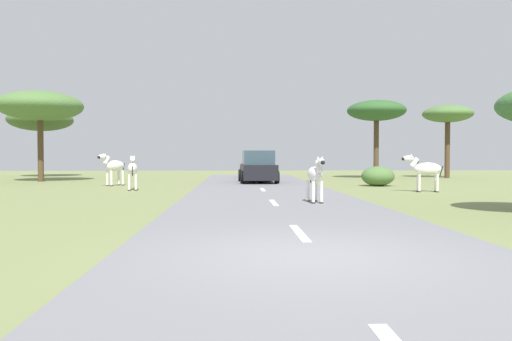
{
  "coord_description": "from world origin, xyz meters",
  "views": [
    {
      "loc": [
        -1.06,
        -7.05,
        1.46
      ],
      "look_at": [
        -0.19,
        13.33,
        0.89
      ],
      "focal_mm": 34.66,
      "sensor_mm": 36.0,
      "label": 1
    }
  ],
  "objects_px": {
    "bush_0": "(378,176)",
    "zebra_1": "(114,166)",
    "zebra_0": "(315,175)",
    "car_0": "(255,166)",
    "tree_0": "(40,120)",
    "tree_1": "(448,115)",
    "car_1": "(258,168)",
    "tree_5": "(376,111)",
    "zebra_2": "(133,169)",
    "zebra_3": "(425,169)",
    "tree_3": "(40,106)"
  },
  "relations": [
    {
      "from": "tree_0",
      "to": "tree_1",
      "type": "distance_m",
      "value": 28.9
    },
    {
      "from": "zebra_3",
      "to": "car_0",
      "type": "bearing_deg",
      "value": 35.66
    },
    {
      "from": "zebra_0",
      "to": "zebra_2",
      "type": "distance_m",
      "value": 9.71
    },
    {
      "from": "zebra_1",
      "to": "tree_3",
      "type": "bearing_deg",
      "value": -7.33
    },
    {
      "from": "zebra_2",
      "to": "car_0",
      "type": "bearing_deg",
      "value": 52.15
    },
    {
      "from": "zebra_1",
      "to": "bush_0",
      "type": "bearing_deg",
      "value": -149.3
    },
    {
      "from": "tree_5",
      "to": "car_1",
      "type": "bearing_deg",
      "value": -145.66
    },
    {
      "from": "tree_5",
      "to": "zebra_1",
      "type": "bearing_deg",
      "value": -153.31
    },
    {
      "from": "zebra_1",
      "to": "zebra_2",
      "type": "relative_size",
      "value": 1.02
    },
    {
      "from": "zebra_2",
      "to": "zebra_3",
      "type": "distance_m",
      "value": 12.46
    },
    {
      "from": "zebra_2",
      "to": "car_0",
      "type": "relative_size",
      "value": 0.37
    },
    {
      "from": "tree_0",
      "to": "car_1",
      "type": "bearing_deg",
      "value": -31.7
    },
    {
      "from": "zebra_1",
      "to": "tree_0",
      "type": "bearing_deg",
      "value": -21.87
    },
    {
      "from": "zebra_3",
      "to": "bush_0",
      "type": "distance_m",
      "value": 4.32
    },
    {
      "from": "car_1",
      "to": "tree_3",
      "type": "height_order",
      "value": "tree_3"
    },
    {
      "from": "zebra_2",
      "to": "car_0",
      "type": "height_order",
      "value": "car_0"
    },
    {
      "from": "car_0",
      "to": "car_1",
      "type": "xyz_separation_m",
      "value": [
        -0.09,
        -6.17,
        0.0
      ]
    },
    {
      "from": "tree_3",
      "to": "tree_5",
      "type": "bearing_deg",
      "value": 8.62
    },
    {
      "from": "zebra_2",
      "to": "tree_1",
      "type": "distance_m",
      "value": 22.45
    },
    {
      "from": "zebra_3",
      "to": "car_1",
      "type": "relative_size",
      "value": 0.38
    },
    {
      "from": "zebra_1",
      "to": "zebra_3",
      "type": "bearing_deg",
      "value": -165.8
    },
    {
      "from": "car_1",
      "to": "bush_0",
      "type": "xyz_separation_m",
      "value": [
        5.86,
        -2.85,
        -0.36
      ]
    },
    {
      "from": "zebra_2",
      "to": "tree_5",
      "type": "bearing_deg",
      "value": 27.15
    },
    {
      "from": "car_0",
      "to": "tree_0",
      "type": "bearing_deg",
      "value": -10.88
    },
    {
      "from": "zebra_1",
      "to": "tree_1",
      "type": "relative_size",
      "value": 0.33
    },
    {
      "from": "zebra_0",
      "to": "zebra_1",
      "type": "relative_size",
      "value": 0.92
    },
    {
      "from": "car_0",
      "to": "tree_3",
      "type": "xyz_separation_m",
      "value": [
        -12.79,
        -3.73,
        3.57
      ]
    },
    {
      "from": "tree_1",
      "to": "car_1",
      "type": "bearing_deg",
      "value": -155.46
    },
    {
      "from": "zebra_0",
      "to": "bush_0",
      "type": "xyz_separation_m",
      "value": [
        4.67,
        9.32,
        -0.41
      ]
    },
    {
      "from": "car_0",
      "to": "tree_1",
      "type": "relative_size",
      "value": 0.88
    },
    {
      "from": "tree_1",
      "to": "zebra_1",
      "type": "bearing_deg",
      "value": -158.15
    },
    {
      "from": "zebra_0",
      "to": "zebra_2",
      "type": "bearing_deg",
      "value": -50.54
    },
    {
      "from": "zebra_2",
      "to": "tree_3",
      "type": "relative_size",
      "value": 0.31
    },
    {
      "from": "zebra_3",
      "to": "tree_5",
      "type": "distance_m",
      "value": 13.29
    },
    {
      "from": "tree_0",
      "to": "tree_5",
      "type": "bearing_deg",
      "value": -9.4
    },
    {
      "from": "zebra_2",
      "to": "tree_0",
      "type": "relative_size",
      "value": 0.33
    },
    {
      "from": "car_0",
      "to": "tree_5",
      "type": "height_order",
      "value": "tree_5"
    },
    {
      "from": "tree_1",
      "to": "bush_0",
      "type": "height_order",
      "value": "tree_1"
    },
    {
      "from": "zebra_1",
      "to": "tree_5",
      "type": "distance_m",
      "value": 17.75
    },
    {
      "from": "tree_5",
      "to": "zebra_3",
      "type": "bearing_deg",
      "value": -97.27
    },
    {
      "from": "car_0",
      "to": "tree_5",
      "type": "bearing_deg",
      "value": 177.42
    },
    {
      "from": "bush_0",
      "to": "zebra_1",
      "type": "bearing_deg",
      "value": 177.17
    },
    {
      "from": "car_0",
      "to": "tree_3",
      "type": "height_order",
      "value": "tree_3"
    },
    {
      "from": "car_0",
      "to": "tree_1",
      "type": "bearing_deg",
      "value": -179.14
    },
    {
      "from": "zebra_0",
      "to": "car_0",
      "type": "relative_size",
      "value": 0.35
    },
    {
      "from": "zebra_0",
      "to": "tree_5",
      "type": "height_order",
      "value": "tree_5"
    },
    {
      "from": "zebra_2",
      "to": "tree_3",
      "type": "distance_m",
      "value": 11.03
    },
    {
      "from": "zebra_1",
      "to": "bush_0",
      "type": "relative_size",
      "value": 1.01
    },
    {
      "from": "zebra_1",
      "to": "tree_5",
      "type": "bearing_deg",
      "value": -119.79
    },
    {
      "from": "zebra_1",
      "to": "tree_1",
      "type": "height_order",
      "value": "tree_1"
    }
  ]
}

